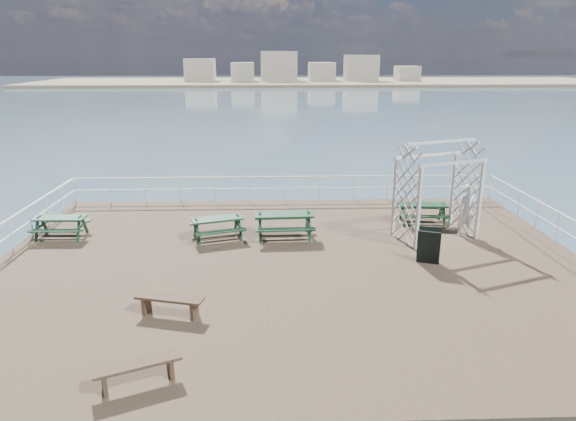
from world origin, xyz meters
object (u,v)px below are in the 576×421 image
Objects in this scene: picnic_table_a at (60,223)px; picnic_table_b at (284,220)px; flat_bench_near at (170,301)px; person at (467,210)px; picnic_table_d at (217,224)px; flat_bench_far at (137,368)px; picnic_table_c at (423,209)px; trellis_arbor at (437,196)px.

picnic_table_a is 7.66m from picnic_table_b.
flat_bench_near is 10.65m from person.
flat_bench_near is at bearing -154.07° from person.
picnic_table_a is 0.83× the size of picnic_table_d.
person is (8.55, 0.02, 0.37)m from picnic_table_d.
picnic_table_b reaches higher than flat_bench_far.
picnic_table_b is 6.14m from flat_bench_near.
picnic_table_a is 0.92× the size of picnic_table_c.
picnic_table_b is 1.24× the size of flat_bench_far.
picnic_table_d is 8.56m from person.
picnic_table_c is 1.82m from trellis_arbor.
picnic_table_a is 0.51× the size of trellis_arbor.
picnic_table_a is 9.60m from flat_bench_far.
trellis_arbor reaches higher than picnic_table_c.
picnic_table_d is 0.61× the size of trellis_arbor.
trellis_arbor is (8.15, 7.93, 1.13)m from flat_bench_far.
picnic_table_a is 13.94m from person.
flat_bench_near is at bearing -120.62° from picnic_table_b.
trellis_arbor is (7.42, -0.14, 0.95)m from picnic_table_d.
flat_bench_far is 0.92× the size of person.
flat_bench_far is 11.43m from trellis_arbor.
picnic_table_c is at bearing 25.97° from flat_bench_far.
picnic_table_a is at bearing 175.54° from picnic_table_b.
picnic_table_b is 2.27m from picnic_table_d.
flat_bench_near is (4.75, -5.68, -0.16)m from picnic_table_a.
picnic_table_d reaches higher than flat_bench_near.
picnic_table_c is at bearing 12.44° from picnic_table_b.
flat_bench_near is 0.51× the size of trellis_arbor.
picnic_table_d is at bearing 97.96° from flat_bench_near.
person is at bearing -46.62° from picnic_table_c.
trellis_arbor is at bearing -85.78° from picnic_table_c.
picnic_table_a is at bearing 144.55° from flat_bench_near.
trellis_arbor is (8.05, 5.22, 1.12)m from flat_bench_near.
picnic_table_d is at bearing 175.69° from person.
picnic_table_a is 1.00× the size of flat_bench_near.
picnic_table_c is 1.03× the size of person.
picnic_table_d is 1.24× the size of flat_bench_far.
picnic_table_a is 0.83× the size of picnic_table_b.
picnic_table_c is (5.18, 1.37, -0.08)m from picnic_table_b.
flat_bench_far is at bearing -112.63° from picnic_table_d.
picnic_table_d is at bearing 61.55° from flat_bench_far.
flat_bench_far is (-3.00, -8.12, -0.27)m from picnic_table_b.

